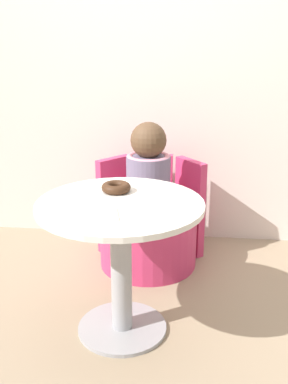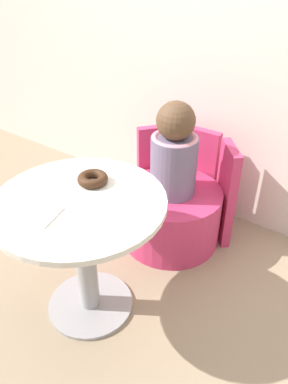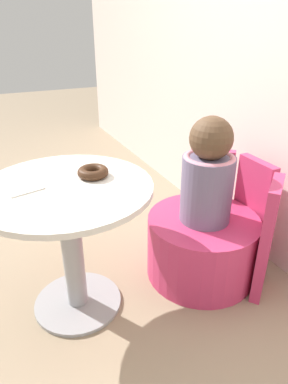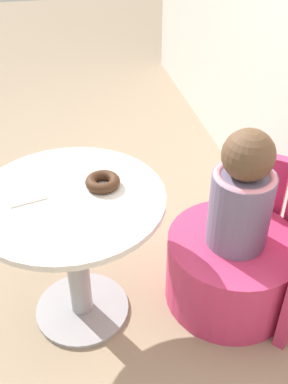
% 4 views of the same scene
% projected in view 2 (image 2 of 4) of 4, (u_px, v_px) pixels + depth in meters
% --- Properties ---
extents(ground_plane, '(12.00, 12.00, 0.00)m').
position_uv_depth(ground_plane, '(94.00, 307.00, 1.87)').
color(ground_plane, gray).
extents(back_wall, '(6.00, 0.06, 2.40)m').
position_uv_depth(back_wall, '(220.00, 15.00, 1.98)').
color(back_wall, silver).
rests_on(back_wall, ground_plane).
extents(round_table, '(0.73, 0.73, 0.64)m').
position_uv_depth(round_table, '(82.00, 234.00, 1.62)').
color(round_table, '#99999E').
rests_on(round_table, ground_plane).
extents(tub_chair, '(0.58, 0.58, 0.34)m').
position_uv_depth(tub_chair, '(171.00, 215.00, 2.22)').
color(tub_chair, '#C63360').
rests_on(tub_chair, ground_plane).
extents(booth_backrest, '(0.68, 0.25, 0.60)m').
position_uv_depth(booth_backrest, '(192.00, 179.00, 2.31)').
color(booth_backrest, '#C63360').
rests_on(booth_backrest, ground_plane).
extents(child_figure, '(0.25, 0.25, 0.53)m').
position_uv_depth(child_figure, '(174.00, 153.00, 1.99)').
color(child_figure, slate).
rests_on(child_figure, tub_chair).
extents(donut, '(0.13, 0.13, 0.04)m').
position_uv_depth(donut, '(93.00, 179.00, 1.62)').
color(donut, '#3D2314').
rests_on(donut, round_table).
extents(paper_napkin, '(0.16, 0.16, 0.01)m').
position_uv_depth(paper_napkin, '(40.00, 214.00, 1.44)').
color(paper_napkin, silver).
rests_on(paper_napkin, round_table).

